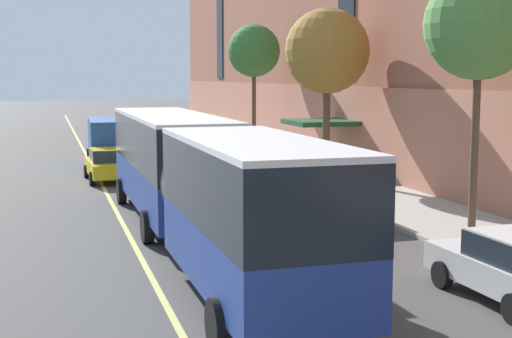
{
  "coord_description": "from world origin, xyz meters",
  "views": [
    {
      "loc": [
        -4.02,
        -20.49,
        4.93
      ],
      "look_at": [
        2.76,
        2.46,
        1.8
      ],
      "focal_mm": 50.0,
      "sensor_mm": 36.0,
      "label": 1
    }
  ],
  "objects": [
    {
      "name": "parked_car_champagne_1",
      "position": [
        5.37,
        31.82,
        0.78
      ],
      "size": [
        1.96,
        4.56,
        1.56
      ],
      "color": "#BCAD89",
      "rests_on": "ground"
    },
    {
      "name": "street_tree_far_uptown",
      "position": [
        8.54,
        10.45,
        6.04
      ],
      "size": [
        3.93,
        3.93,
        7.89
      ],
      "color": "brown",
      "rests_on": "sidewalk"
    },
    {
      "name": "parked_car_champagne_0",
      "position": [
        5.39,
        2.14,
        0.78
      ],
      "size": [
        2.04,
        4.63,
        1.56
      ],
      "color": "#BCAD89",
      "rests_on": "ground"
    },
    {
      "name": "parked_car_red_3",
      "position": [
        5.53,
        20.91,
        0.78
      ],
      "size": [
        2.07,
        4.31,
        1.56
      ],
      "color": "#B21E19",
      "rests_on": "ground"
    },
    {
      "name": "parked_car_white_5",
      "position": [
        5.63,
        -7.55,
        0.78
      ],
      "size": [
        2.02,
        4.26,
        1.56
      ],
      "color": "silver",
      "rests_on": "ground"
    },
    {
      "name": "city_bus",
      "position": [
        0.03,
        -0.66,
        2.11
      ],
      "size": [
        2.99,
        19.08,
        3.65
      ],
      "color": "navy",
      "rests_on": "ground"
    },
    {
      "name": "sidewalk",
      "position": [
        8.82,
        3.0,
        0.07
      ],
      "size": [
        4.28,
        160.0,
        0.15
      ],
      "primitive_type": "cube",
      "color": "#ADA89E",
      "rests_on": "ground"
    },
    {
      "name": "box_truck",
      "position": [
        -0.76,
        17.92,
        1.58
      ],
      "size": [
        2.51,
        7.35,
        2.7
      ],
      "color": "#285199",
      "rests_on": "ground"
    },
    {
      "name": "taxi_cab",
      "position": [
        -1.32,
        13.45,
        0.78
      ],
      "size": [
        2.05,
        4.28,
        1.56
      ],
      "color": "yellow",
      "rests_on": "ground"
    },
    {
      "name": "ground_plane",
      "position": [
        0.0,
        0.0,
        0.0
      ],
      "size": [
        260.0,
        260.0,
        0.0
      ],
      "primitive_type": "plane",
      "color": "#4C4947"
    },
    {
      "name": "lane_centerline",
      "position": [
        -1.67,
        3.0,
        0.0
      ],
      "size": [
        0.16,
        140.0,
        0.01
      ],
      "primitive_type": "cube",
      "color": "#E0D66B",
      "rests_on": "ground"
    },
    {
      "name": "street_tree_mid_block",
      "position": [
        8.54,
        -1.6,
        6.43
      ],
      "size": [
        3.33,
        3.33,
        7.98
      ],
      "color": "brown",
      "rests_on": "sidewalk"
    },
    {
      "name": "street_tree_far_downtown",
      "position": [
        8.54,
        22.49,
        6.45
      ],
      "size": [
        3.25,
        3.25,
        7.96
      ],
      "color": "brown",
      "rests_on": "sidewalk"
    }
  ]
}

